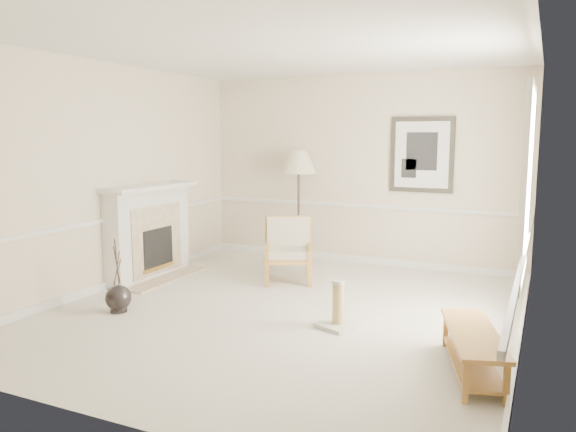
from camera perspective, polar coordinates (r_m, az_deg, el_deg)
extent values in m
plane|color=silver|center=(6.46, -0.47, -9.65)|extent=(5.50, 5.50, 0.00)
cube|color=beige|center=(8.73, 7.30, 4.65)|extent=(5.00, 0.04, 2.90)
cube|color=beige|center=(3.88, -18.16, -0.01)|extent=(5.00, 0.04, 2.90)
cube|color=beige|center=(7.58, -17.86, 3.80)|extent=(0.04, 5.50, 2.90)
cube|color=beige|center=(5.58, 23.40, 2.10)|extent=(0.04, 5.50, 2.90)
cube|color=white|center=(6.22, -0.51, 16.72)|extent=(5.00, 5.50, 0.04)
cube|color=white|center=(8.90, 7.10, -4.39)|extent=(4.95, 0.04, 0.10)
cube|color=white|center=(8.76, 7.20, 1.05)|extent=(4.95, 0.04, 0.05)
cube|color=white|center=(5.97, 23.16, 2.95)|extent=(0.03, 1.20, 1.80)
cube|color=white|center=(5.98, 23.07, 2.96)|extent=(0.05, 1.34, 1.94)
cube|color=black|center=(8.45, 13.45, 6.08)|extent=(0.92, 0.04, 1.10)
cube|color=white|center=(8.42, 13.42, 6.07)|extent=(0.78, 0.01, 0.96)
cube|color=black|center=(8.42, 13.42, 6.41)|extent=(0.45, 0.01, 0.55)
cube|color=white|center=(8.04, -13.97, -1.75)|extent=(0.28, 1.50, 1.25)
cube|color=white|center=(7.93, -13.85, 2.90)|extent=(0.46, 1.64, 0.06)
cube|color=#C6B28E|center=(7.96, -13.14, -2.36)|extent=(0.02, 1.05, 0.95)
cube|color=black|center=(7.98, -13.05, -3.28)|extent=(0.02, 0.62, 0.58)
cube|color=#BD933F|center=(8.03, -12.97, -5.10)|extent=(0.01, 0.66, 0.05)
cube|color=#C6B28E|center=(8.07, -12.93, -6.11)|extent=(0.60, 1.50, 0.03)
sphere|color=black|center=(6.66, -16.86, -7.95)|extent=(0.29, 0.29, 0.29)
cylinder|color=black|center=(6.70, -16.82, -8.97)|extent=(0.19, 0.19, 0.08)
cylinder|color=black|center=(6.57, -17.00, -4.80)|extent=(0.04, 0.12, 0.45)
cylinder|color=black|center=(6.58, -16.98, -5.11)|extent=(0.05, 0.15, 0.37)
cylinder|color=black|center=(6.57, -17.01, -4.50)|extent=(0.03, 0.07, 0.53)
cube|color=#AB7C37|center=(7.43, -2.17, -5.87)|extent=(0.07, 0.07, 0.35)
cube|color=#AB7C37|center=(7.98, -2.03, -4.87)|extent=(0.07, 0.07, 0.35)
cube|color=#AB7C37|center=(7.43, 2.26, -5.86)|extent=(0.07, 0.07, 0.35)
cube|color=#AB7C37|center=(7.98, 2.09, -4.87)|extent=(0.07, 0.07, 0.35)
cube|color=#AB7C37|center=(7.67, 0.04, -4.28)|extent=(0.86, 0.86, 0.05)
cube|color=#AB7C37|center=(7.90, 0.03, -1.79)|extent=(0.65, 0.41, 0.51)
cube|color=#AB7C37|center=(7.64, -2.11, -3.13)|extent=(0.32, 0.61, 0.05)
cube|color=#AB7C37|center=(7.64, 2.19, -3.13)|extent=(0.32, 0.61, 0.05)
cube|color=white|center=(7.65, 0.04, -3.67)|extent=(0.78, 0.78, 0.11)
cube|color=white|center=(7.84, 0.03, -1.73)|extent=(0.61, 0.42, 0.45)
cylinder|color=black|center=(8.91, 1.07, -4.54)|extent=(0.28, 0.28, 0.03)
cylinder|color=black|center=(8.77, 1.09, 0.53)|extent=(0.04, 0.04, 1.57)
cone|color=beige|center=(8.70, 1.10, 5.50)|extent=(0.61, 0.61, 0.34)
cube|color=#AB7C37|center=(5.02, 18.31, -11.24)|extent=(0.72, 1.32, 0.04)
cube|color=#AB7C37|center=(5.10, 18.18, -13.92)|extent=(0.64, 1.22, 0.03)
cube|color=#AB7C37|center=(4.53, 17.60, -15.83)|extent=(0.06, 0.06, 0.33)
cube|color=#AB7C37|center=(4.58, 21.31, -15.71)|extent=(0.06, 0.06, 0.33)
cube|color=#AB7C37|center=(5.59, 15.73, -11.05)|extent=(0.06, 0.06, 0.33)
cube|color=#AB7C37|center=(5.64, 18.70, -11.03)|extent=(0.06, 0.06, 0.33)
cube|color=beige|center=(5.95, 5.06, -11.01)|extent=(0.46, 0.46, 0.04)
cylinder|color=tan|center=(5.88, 5.09, -8.86)|extent=(0.11, 0.11, 0.42)
cylinder|color=beige|center=(5.82, 5.12, -6.69)|extent=(0.13, 0.13, 0.04)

